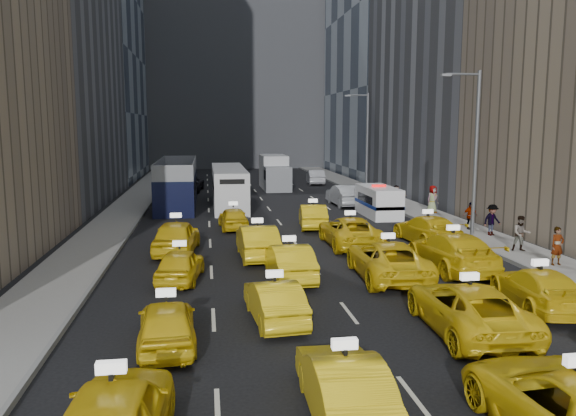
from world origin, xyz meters
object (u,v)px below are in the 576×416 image
object	(u,v)px
taxi_1	(344,385)
pedestrian_0	(557,246)
taxi_2	(575,408)
nypd_van	(378,202)
double_decker	(177,184)
box_truck	(275,172)
city_bus	(229,187)

from	to	relation	value
taxi_1	pedestrian_0	distance (m)	16.53
taxi_1	taxi_2	world-z (taller)	taxi_2
taxi_1	nypd_van	xyz separation A→B (m)	(8.93, 26.05, 0.28)
double_decker	box_truck	bearing A→B (deg)	48.09
taxi_2	box_truck	world-z (taller)	box_truck
double_decker	box_truck	distance (m)	14.22
taxi_1	taxi_2	xyz separation A→B (m)	(4.18, -1.72, 0.06)
nypd_van	taxi_1	bearing A→B (deg)	-114.83
taxi_2	box_truck	size ratio (longest dim) A/B	0.75
double_decker	city_bus	world-z (taller)	double_decker
nypd_van	pedestrian_0	size ratio (longest dim) A/B	3.11
city_bus	box_truck	size ratio (longest dim) A/B	1.58
taxi_2	nypd_van	size ratio (longest dim) A/B	1.04
nypd_van	pedestrian_0	world-z (taller)	nypd_van
city_bus	pedestrian_0	size ratio (longest dim) A/B	6.85
pedestrian_0	double_decker	bearing A→B (deg)	123.24
taxi_2	double_decker	distance (m)	35.97
taxi_2	nypd_van	distance (m)	28.17
taxi_1	city_bus	size ratio (longest dim) A/B	0.37
taxi_2	double_decker	xyz separation A→B (m)	(-9.22, 34.75, 1.00)
taxi_1	box_truck	distance (m)	44.26
double_decker	nypd_van	bearing A→B (deg)	-29.42
double_decker	pedestrian_0	size ratio (longest dim) A/B	7.26
taxi_2	box_truck	xyz separation A→B (m)	(-0.26, 45.80, 0.85)
pedestrian_0	taxi_1	bearing A→B (deg)	-143.21
taxi_2	city_bus	bearing A→B (deg)	-84.37
nypd_van	city_bus	bearing A→B (deg)	141.04
double_decker	taxi_2	bearing A→B (deg)	-78.02
taxi_1	city_bus	world-z (taller)	city_bus
double_decker	box_truck	world-z (taller)	double_decker
city_bus	taxi_1	bearing A→B (deg)	-88.58
taxi_2	city_bus	size ratio (longest dim) A/B	0.47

